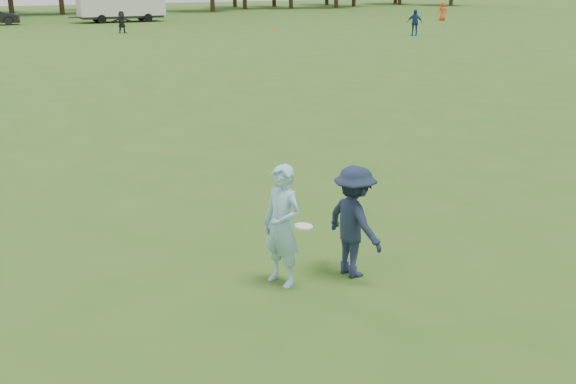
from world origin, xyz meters
The scene contains 9 objects.
ground centered at (0.00, 0.00, 0.00)m, with size 200.00×200.00×0.00m, color #2F5919.
thrower centered at (-1.11, 0.39, 0.92)m, with size 0.67×0.44×1.84m, color #89BFD4.
defender centered at (0.00, 0.17, 0.87)m, with size 1.12×0.64×1.74m, color #1A243A.
player_far_b centered at (26.83, 33.78, 0.96)m, with size 1.13×0.47×1.92m, color navy.
player_far_c centered at (39.90, 46.38, 0.90)m, with size 0.88×0.57×1.81m, color #E7521B.
player_far_d centered at (7.93, 46.11, 0.85)m, with size 1.57×0.50×1.69m, color black.
field_cone centered at (19.31, 42.29, 0.15)m, with size 0.28×0.28×0.30m, color #F4440C.
disc_in_play centered at (-0.92, 0.08, 0.98)m, with size 0.33×0.33×0.05m.
cargo_trailer centered at (11.09, 58.77, 1.78)m, with size 9.00×2.75×3.20m.
Camera 1 is at (-5.26, -7.85, 4.44)m, focal length 42.00 mm.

